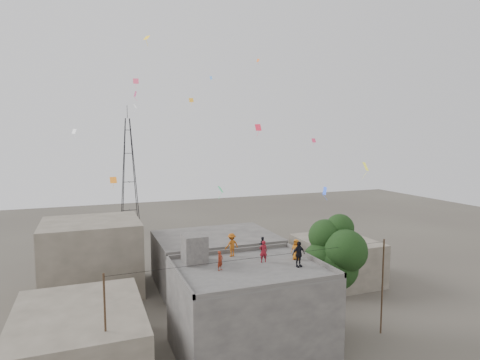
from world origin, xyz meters
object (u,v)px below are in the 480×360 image
object	(u,v)px
tree	(336,254)
transmission_tower	(129,176)
stair_head_box	(194,249)
person_red_adult	(263,251)
person_dark_adult	(299,254)

from	to	relation	value
tree	transmission_tower	world-z (taller)	transmission_tower
stair_head_box	person_red_adult	distance (m)	4.92
transmission_tower	person_dark_adult	distance (m)	41.63
person_dark_adult	tree	bearing A→B (deg)	11.31
stair_head_box	transmission_tower	world-z (taller)	transmission_tower
stair_head_box	transmission_tower	size ratio (longest dim) A/B	0.10
stair_head_box	tree	world-z (taller)	tree
tree	transmission_tower	bearing A→B (deg)	106.09
transmission_tower	person_red_adult	world-z (taller)	transmission_tower
stair_head_box	person_dark_adult	bearing A→B (deg)	-28.78
tree	person_red_adult	distance (m)	6.02
stair_head_box	person_dark_adult	xyz separation A→B (m)	(6.45, -3.54, -0.11)
transmission_tower	person_dark_adult	size ratio (longest dim) A/B	11.22
transmission_tower	person_dark_adult	world-z (taller)	transmission_tower
transmission_tower	stair_head_box	bearing A→B (deg)	-88.77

